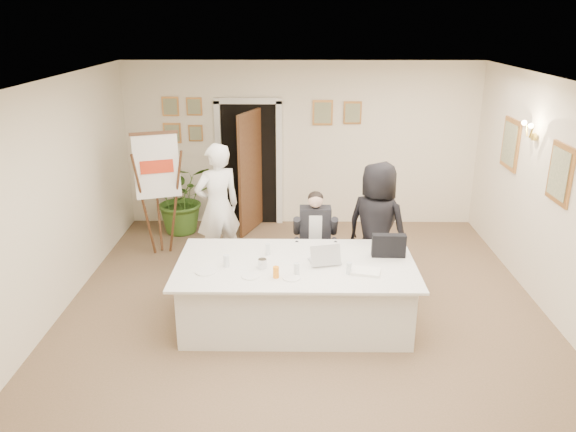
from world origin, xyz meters
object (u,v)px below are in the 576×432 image
at_px(standing_woman, 377,228).
at_px(oj_glass, 276,272).
at_px(seated_man, 315,239).
at_px(standing_man, 218,207).
at_px(conference_table, 296,292).
at_px(laptop_bag, 389,246).
at_px(paper_stack, 366,271).
at_px(steel_jug, 262,264).
at_px(flip_chart, 159,200).
at_px(potted_palm, 182,198).
at_px(laptop, 325,251).

relative_size(standing_woman, oj_glass, 13.48).
xyz_separation_m(standing_woman, oj_glass, (-1.27, -1.29, -0.04)).
bearing_deg(seated_man, standing_man, 172.41).
height_order(conference_table, oj_glass, oj_glass).
relative_size(conference_table, standing_man, 1.50).
bearing_deg(laptop_bag, paper_stack, -123.67).
xyz_separation_m(standing_woman, steel_jug, (-1.44, -1.04, -0.05)).
bearing_deg(standing_man, conference_table, 94.19).
distance_m(conference_table, flip_chart, 2.93).
bearing_deg(steel_jug, paper_stack, -5.44).
height_order(paper_stack, oj_glass, oj_glass).
relative_size(seated_man, laptop_bag, 3.34).
relative_size(conference_table, oj_glass, 21.33).
bearing_deg(oj_glass, seated_man, 71.49).
height_order(seated_man, laptop_bag, seated_man).
height_order(seated_man, standing_woman, standing_woman).
bearing_deg(potted_palm, standing_woman, -35.23).
xyz_separation_m(paper_stack, steel_jug, (-1.16, 0.11, 0.04)).
distance_m(laptop, steel_jug, 0.74).
xyz_separation_m(standing_woman, paper_stack, (-0.28, -1.15, -0.09)).
distance_m(laptop_bag, steel_jug, 1.52).
height_order(standing_man, paper_stack, standing_man).
distance_m(standing_man, potted_palm, 1.67).
distance_m(seated_man, paper_stack, 1.40).
height_order(conference_table, potted_palm, potted_palm).
relative_size(laptop, laptop_bag, 0.92).
bearing_deg(laptop_bag, steel_jug, -165.40).
distance_m(conference_table, oj_glass, 0.63).
height_order(standing_woman, oj_glass, standing_woman).
relative_size(seated_man, flip_chart, 0.71).
xyz_separation_m(standing_man, laptop, (1.45, -1.53, -0.01)).
bearing_deg(flip_chart, potted_palm, 80.72).
distance_m(conference_table, laptop_bag, 1.24).
relative_size(seated_man, laptop, 3.62).
distance_m(conference_table, paper_stack, 0.91).
bearing_deg(conference_table, laptop, 5.29).
height_order(conference_table, paper_stack, paper_stack).
height_order(flip_chart, paper_stack, flip_chart).
bearing_deg(laptop_bag, oj_glass, -154.38).
bearing_deg(potted_palm, conference_table, -57.49).
xyz_separation_m(flip_chart, laptop_bag, (3.16, -1.83, 0.05)).
bearing_deg(conference_table, paper_stack, -18.05).
height_order(seated_man, oj_glass, seated_man).
height_order(seated_man, paper_stack, seated_man).
distance_m(laptop_bag, paper_stack, 0.57).
bearing_deg(laptop, conference_table, 171.39).
bearing_deg(standing_man, seated_man, 127.86).
xyz_separation_m(potted_palm, paper_stack, (2.68, -3.24, 0.19)).
xyz_separation_m(seated_man, potted_palm, (-2.16, 1.95, -0.07)).
bearing_deg(potted_palm, standing_man, -60.81).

